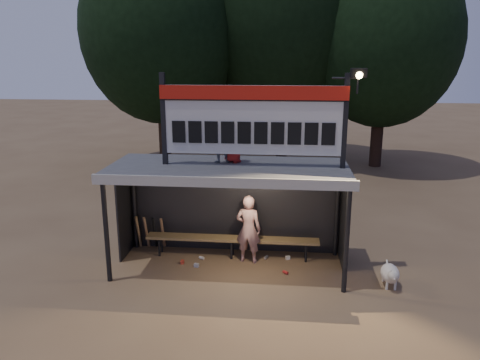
# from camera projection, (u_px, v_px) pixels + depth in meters

# --- Properties ---
(ground) EXTENTS (80.00, 80.00, 0.00)m
(ground) POSITION_uv_depth(u_px,v_px,m) (229.00, 267.00, 10.39)
(ground) COLOR brown
(ground) RESTS_ON ground
(player) EXTENTS (0.63, 0.47, 1.57)m
(player) POSITION_uv_depth(u_px,v_px,m) (248.00, 229.00, 10.48)
(player) COLOR silver
(player) RESTS_ON ground
(child_a) EXTENTS (0.49, 0.41, 0.89)m
(child_a) POSITION_uv_depth(u_px,v_px,m) (220.00, 142.00, 9.99)
(child_a) COLOR slate
(child_a) RESTS_ON dugout_shelter
(child_b) EXTENTS (0.58, 0.54, 1.00)m
(child_b) POSITION_uv_depth(u_px,v_px,m) (233.00, 139.00, 9.97)
(child_b) COLOR #B11E1B
(child_b) RESTS_ON dugout_shelter
(dugout_shelter) EXTENTS (5.10, 2.08, 2.32)m
(dugout_shelter) POSITION_uv_depth(u_px,v_px,m) (230.00, 184.00, 10.15)
(dugout_shelter) COLOR #414143
(dugout_shelter) RESTS_ON ground
(scoreboard_assembly) EXTENTS (4.10, 0.27, 1.99)m
(scoreboard_assembly) POSITION_uv_depth(u_px,v_px,m) (256.00, 118.00, 9.48)
(scoreboard_assembly) COLOR black
(scoreboard_assembly) RESTS_ON dugout_shelter
(bench) EXTENTS (4.00, 0.35, 0.48)m
(bench) POSITION_uv_depth(u_px,v_px,m) (232.00, 239.00, 10.81)
(bench) COLOR olive
(bench) RESTS_ON ground
(tree_left) EXTENTS (6.46, 6.46, 9.27)m
(tree_left) POSITION_uv_depth(u_px,v_px,m) (160.00, 32.00, 18.98)
(tree_left) COLOR #302015
(tree_left) RESTS_ON ground
(tree_mid) EXTENTS (7.22, 7.22, 10.36)m
(tree_mid) POSITION_uv_depth(u_px,v_px,m) (285.00, 17.00, 19.79)
(tree_mid) COLOR black
(tree_mid) RESTS_ON ground
(tree_right) EXTENTS (6.08, 6.08, 8.72)m
(tree_right) POSITION_uv_depth(u_px,v_px,m) (384.00, 40.00, 18.69)
(tree_right) COLOR black
(tree_right) RESTS_ON ground
(dog) EXTENTS (0.36, 0.81, 0.49)m
(dog) POSITION_uv_depth(u_px,v_px,m) (390.00, 274.00, 9.44)
(dog) COLOR beige
(dog) RESTS_ON ground
(bats) EXTENTS (0.68, 0.35, 0.84)m
(bats) POSITION_uv_depth(u_px,v_px,m) (151.00, 232.00, 11.26)
(bats) COLOR olive
(bats) RESTS_ON ground
(litter) EXTENTS (2.47, 0.87, 0.08)m
(litter) POSITION_uv_depth(u_px,v_px,m) (236.00, 262.00, 10.55)
(litter) COLOR #B4311E
(litter) RESTS_ON ground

